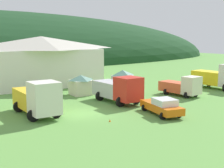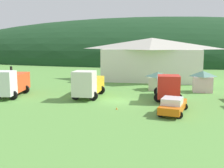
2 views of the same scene
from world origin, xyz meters
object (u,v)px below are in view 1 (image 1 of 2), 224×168
depot_building (42,60)px  play_shed_cream (81,85)px  crane_truck_red (119,89)px  service_pickup_orange (162,106)px  play_shed_pink (123,80)px  heavy_rig_striped (38,98)px  light_truck_cream (182,86)px  flatbed_truck_yellow (219,77)px  traffic_cone_near_pickup (110,122)px

depot_building → play_shed_cream: (1.52, -10.30, -2.58)m
crane_truck_red → service_pickup_orange: crane_truck_red is taller
crane_truck_red → depot_building: bearing=-173.2°
play_shed_pink → crane_truck_red: (-4.73, -6.16, 0.09)m
heavy_rig_striped → light_truck_cream: heavy_rig_striped is taller
depot_building → play_shed_cream: size_ratio=6.77×
depot_building → heavy_rig_striped: 19.17m
depot_building → flatbed_truck_yellow: size_ratio=2.50×
play_shed_pink → crane_truck_red: size_ratio=0.43×
depot_building → light_truck_cream: depot_building is taller
play_shed_cream → traffic_cone_near_pickup: play_shed_cream is taller
flatbed_truck_yellow → play_shed_cream: bearing=-114.3°
traffic_cone_near_pickup → flatbed_truck_yellow: bearing=15.5°
play_shed_cream → service_pickup_orange: 13.62m
play_shed_cream → traffic_cone_near_pickup: (-3.63, -12.96, -1.34)m
play_shed_pink → play_shed_cream: bearing=174.5°
play_shed_cream → crane_truck_red: bearing=-77.7°
depot_building → heavy_rig_striped: size_ratio=2.56×
depot_building → play_shed_cream: bearing=-81.6°
heavy_rig_striped → flatbed_truck_yellow: bearing=90.2°
heavy_rig_striped → service_pickup_orange: (10.36, -5.98, -0.90)m
depot_building → service_pickup_orange: (3.56, -23.76, -3.09)m
play_shed_cream → traffic_cone_near_pickup: bearing=-105.7°
crane_truck_red → light_truck_cream: crane_truck_red is taller
play_shed_cream → light_truck_cream: (10.66, -7.62, -0.08)m
light_truck_cream → service_pickup_orange: size_ratio=1.03×
depot_building → crane_truck_red: (2.99, -17.06, -2.30)m
play_shed_pink → crane_truck_red: crane_truck_red is taller
play_shed_pink → service_pickup_orange: play_shed_pink is taller
service_pickup_orange → traffic_cone_near_pickup: size_ratio=11.21×
heavy_rig_striped → crane_truck_red: size_ratio=1.03×
play_shed_pink → service_pickup_orange: (-4.15, -12.86, -0.70)m
crane_truck_red → light_truck_cream: (9.19, -0.87, -0.36)m
heavy_rig_striped → service_pickup_orange: bearing=58.6°
depot_building → traffic_cone_near_pickup: size_ratio=37.15×
crane_truck_red → light_truck_cream: 9.24m
depot_building → heavy_rig_striped: bearing=-110.9°
traffic_cone_near_pickup → light_truck_cream: bearing=20.5°
heavy_rig_striped → light_truck_cream: size_ratio=1.26×
depot_building → play_shed_pink: 13.57m
play_shed_cream → light_truck_cream: size_ratio=0.48×
heavy_rig_striped → play_shed_pink: bearing=113.9°
play_shed_pink → flatbed_truck_yellow: bearing=-25.6°
play_shed_pink → heavy_rig_striped: (-14.52, -6.89, 0.20)m
play_shed_cream → flatbed_truck_yellow: size_ratio=0.37×
play_shed_cream → light_truck_cream: bearing=-35.6°
depot_building → traffic_cone_near_pickup: 23.68m
flatbed_truck_yellow → heavy_rig_striped: bearing=-93.1°
play_shed_cream → crane_truck_red: crane_truck_red is taller
depot_building → light_truck_cream: (12.18, -17.93, -2.65)m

